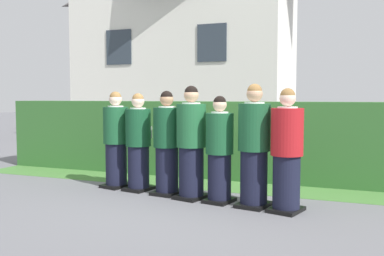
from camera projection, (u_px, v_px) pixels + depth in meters
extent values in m
plane|color=slate|center=(192.00, 198.00, 6.51)|extent=(60.00, 60.00, 0.00)
cylinder|color=black|center=(116.00, 165.00, 7.27)|extent=(0.35, 0.35, 0.74)
cube|color=black|center=(117.00, 185.00, 7.30)|extent=(0.47, 0.53, 0.05)
cylinder|color=#19512D|center=(116.00, 125.00, 7.22)|extent=(0.42, 0.42, 0.61)
cylinder|color=white|center=(116.00, 107.00, 7.20)|extent=(0.26, 0.26, 0.03)
cube|color=navy|center=(124.00, 117.00, 7.38)|extent=(0.04, 0.02, 0.27)
sphere|color=beige|center=(115.00, 99.00, 7.19)|extent=(0.21, 0.21, 0.21)
sphere|color=olive|center=(115.00, 97.00, 7.19)|extent=(0.19, 0.19, 0.19)
cube|color=white|center=(127.00, 130.00, 7.45)|extent=(0.15, 0.04, 0.20)
cylinder|color=black|center=(139.00, 168.00, 7.03)|extent=(0.34, 0.34, 0.72)
cube|color=black|center=(139.00, 189.00, 7.05)|extent=(0.44, 0.51, 0.05)
cylinder|color=#144728|center=(138.00, 128.00, 6.98)|extent=(0.41, 0.41, 0.60)
cylinder|color=white|center=(138.00, 109.00, 6.96)|extent=(0.25, 0.25, 0.03)
cube|color=#236038|center=(146.00, 120.00, 7.14)|extent=(0.04, 0.02, 0.26)
sphere|color=beige|center=(138.00, 101.00, 6.95)|extent=(0.20, 0.20, 0.20)
sphere|color=olive|center=(138.00, 99.00, 6.95)|extent=(0.19, 0.19, 0.19)
cube|color=white|center=(148.00, 132.00, 7.21)|extent=(0.15, 0.04, 0.20)
cylinder|color=black|center=(167.00, 171.00, 6.74)|extent=(0.35, 0.35, 0.74)
cube|color=black|center=(167.00, 193.00, 6.76)|extent=(0.43, 0.51, 0.05)
cylinder|color=#144728|center=(167.00, 127.00, 6.69)|extent=(0.42, 0.42, 0.61)
cylinder|color=white|center=(167.00, 107.00, 6.67)|extent=(0.26, 0.26, 0.03)
cube|color=#236038|center=(174.00, 119.00, 6.85)|extent=(0.04, 0.02, 0.27)
sphere|color=tan|center=(167.00, 99.00, 6.66)|extent=(0.21, 0.21, 0.21)
sphere|color=black|center=(167.00, 97.00, 6.65)|extent=(0.19, 0.19, 0.19)
cube|color=white|center=(176.00, 132.00, 6.93)|extent=(0.15, 0.03, 0.20)
cylinder|color=black|center=(192.00, 173.00, 6.46)|extent=(0.37, 0.37, 0.77)
cube|color=black|center=(192.00, 197.00, 6.48)|extent=(0.49, 0.56, 0.05)
cylinder|color=#1E5B33|center=(192.00, 126.00, 6.41)|extent=(0.44, 0.44, 0.64)
cylinder|color=white|center=(192.00, 104.00, 6.38)|extent=(0.27, 0.27, 0.03)
cube|color=gold|center=(199.00, 116.00, 6.57)|extent=(0.04, 0.02, 0.28)
sphere|color=tan|center=(192.00, 95.00, 6.38)|extent=(0.22, 0.22, 0.22)
sphere|color=black|center=(192.00, 93.00, 6.37)|extent=(0.20, 0.20, 0.20)
cylinder|color=black|center=(219.00, 178.00, 6.23)|extent=(0.34, 0.34, 0.70)
cube|color=black|center=(219.00, 200.00, 6.25)|extent=(0.43, 0.50, 0.05)
cylinder|color=#19512D|center=(220.00, 133.00, 6.18)|extent=(0.40, 0.40, 0.58)
cylinder|color=white|center=(220.00, 113.00, 6.16)|extent=(0.25, 0.25, 0.03)
cube|color=navy|center=(226.00, 125.00, 6.33)|extent=(0.04, 0.02, 0.25)
sphere|color=beige|center=(220.00, 105.00, 6.15)|extent=(0.20, 0.20, 0.20)
sphere|color=black|center=(220.00, 102.00, 6.15)|extent=(0.18, 0.18, 0.18)
cylinder|color=black|center=(254.00, 179.00, 5.97)|extent=(0.37, 0.37, 0.78)
cube|color=black|center=(253.00, 205.00, 6.00)|extent=(0.47, 0.55, 0.05)
cylinder|color=#19512D|center=(254.00, 127.00, 5.92)|extent=(0.44, 0.44, 0.64)
cylinder|color=white|center=(255.00, 103.00, 5.90)|extent=(0.27, 0.27, 0.03)
cube|color=navy|center=(260.00, 117.00, 6.09)|extent=(0.04, 0.02, 0.28)
sphere|color=tan|center=(255.00, 94.00, 5.89)|extent=(0.22, 0.22, 0.22)
sphere|color=olive|center=(255.00, 91.00, 5.89)|extent=(0.20, 0.20, 0.20)
cylinder|color=black|center=(286.00, 184.00, 5.71)|extent=(0.36, 0.36, 0.75)
cube|color=black|center=(286.00, 210.00, 5.74)|extent=(0.48, 0.55, 0.05)
cylinder|color=#AD191E|center=(287.00, 132.00, 5.66)|extent=(0.42, 0.42, 0.62)
cylinder|color=white|center=(288.00, 108.00, 5.64)|extent=(0.26, 0.26, 0.03)
cube|color=gold|center=(294.00, 122.00, 5.81)|extent=(0.04, 0.02, 0.27)
sphere|color=beige|center=(288.00, 98.00, 5.63)|extent=(0.21, 0.21, 0.21)
sphere|color=olive|center=(288.00, 96.00, 5.63)|extent=(0.19, 0.19, 0.19)
cube|color=#33662D|center=(227.00, 140.00, 8.13)|extent=(9.43, 0.70, 1.42)
cube|color=silver|center=(186.00, 68.00, 15.06)|extent=(6.98, 3.69, 4.99)
cube|color=#2D3842|center=(119.00, 47.00, 13.87)|extent=(0.90, 0.04, 1.10)
cube|color=#2D3842|center=(212.00, 43.00, 12.72)|extent=(0.90, 0.04, 1.10)
cube|color=#477A38|center=(213.00, 185.00, 7.44)|extent=(9.43, 0.90, 0.01)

